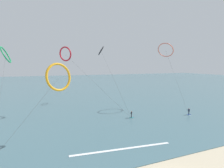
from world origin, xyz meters
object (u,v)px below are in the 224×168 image
(kite_charcoal, at_px, (101,51))
(kite_crimson, at_px, (65,54))
(kite_coral, at_px, (166,50))
(kite_emerald, at_px, (6,55))
(kite_amber, at_px, (59,77))
(surfer_teal, at_px, (131,115))
(surfer_cobalt, at_px, (189,112))

(kite_charcoal, bearing_deg, kite_crimson, -37.21)
(kite_coral, bearing_deg, kite_emerald, 48.24)
(kite_amber, relative_size, kite_charcoal, 0.48)
(surfer_teal, bearing_deg, kite_charcoal, 35.08)
(kite_amber, bearing_deg, surfer_teal, -11.95)
(kite_amber, height_order, kite_charcoal, kite_charcoal)
(surfer_teal, height_order, kite_amber, kite_amber)
(kite_amber, xyz_separation_m, kite_crimson, (3.51, 18.87, 5.06))
(surfer_cobalt, height_order, kite_charcoal, kite_charcoal)
(surfer_teal, relative_size, kite_charcoal, 0.06)
(surfer_cobalt, distance_m, kite_emerald, 49.20)
(kite_crimson, bearing_deg, surfer_teal, -177.73)
(surfer_teal, distance_m, kite_charcoal, 30.79)
(kite_emerald, bearing_deg, kite_crimson, -93.87)
(surfer_cobalt, height_order, kite_coral, kite_coral)
(kite_amber, bearing_deg, kite_coral, -6.14)
(surfer_cobalt, relative_size, kite_charcoal, 0.06)
(surfer_teal, height_order, kite_coral, kite_coral)
(surfer_teal, xyz_separation_m, kite_charcoal, (0.73, 25.52, 17.20))
(kite_coral, height_order, kite_crimson, kite_coral)
(surfer_cobalt, distance_m, kite_coral, 20.91)
(kite_amber, relative_size, kite_coral, 0.67)
(surfer_teal, relative_size, kite_amber, 0.13)
(kite_emerald, bearing_deg, kite_charcoal, -67.11)
(surfer_cobalt, bearing_deg, kite_coral, -6.62)
(kite_amber, distance_m, kite_crimson, 19.85)
(surfer_teal, distance_m, kite_amber, 20.50)
(kite_crimson, xyz_separation_m, kite_charcoal, (14.30, 12.05, 2.18))
(kite_coral, relative_size, kite_charcoal, 0.71)
(surfer_teal, distance_m, kite_coral, 25.56)
(kite_charcoal, height_order, kite_emerald, kite_charcoal)
(surfer_cobalt, relative_size, kite_amber, 0.13)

